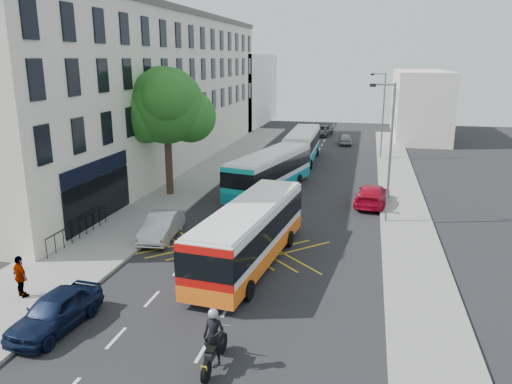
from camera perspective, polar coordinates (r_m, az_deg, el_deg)
The scene contains 20 objects.
ground at distance 20.10m, azimuth -3.24°, elevation -13.03°, with size 120.00×120.00×0.00m, color black.
pavement_left at distance 35.99m, azimuth -9.77°, elevation -0.29°, with size 5.00×70.00×0.15m, color gray.
pavement_right at distance 33.47m, azimuth 16.50°, elevation -1.87°, with size 3.00×70.00×0.15m, color gray.
terrace_main at distance 45.73m, azimuth -12.08°, elevation 11.33°, with size 8.30×45.00×13.50m.
terrace_far at distance 74.62m, azimuth -2.11°, elevation 11.61°, with size 8.00×20.00×10.00m, color silver.
building_right at distance 65.54m, azimuth 18.18°, elevation 9.53°, with size 6.00×18.00×8.00m, color silver.
street_tree at distance 34.87m, azimuth -10.26°, elevation 9.60°, with size 6.30×5.70×8.80m.
lamp_near at distance 29.46m, azimuth 14.96°, elevation 5.08°, with size 1.45×0.15×8.00m.
lamp_far at distance 49.29m, azimuth 14.23°, elevation 8.95°, with size 1.45×0.15×8.00m.
railings at distance 28.11m, azimuth -19.60°, elevation -3.96°, with size 0.08×5.60×1.14m, color black, non-canonical shape.
bus_near at distance 23.36m, azimuth -0.74°, elevation -4.79°, with size 3.50×10.54×2.91m.
bus_mid at distance 36.06m, azimuth 1.60°, elevation 2.36°, with size 4.67×10.68×2.92m.
bus_far at distance 47.47m, azimuth 5.33°, elevation 5.35°, with size 2.67×10.29×2.88m.
motorbike at distance 16.25m, azimuth -4.82°, elevation -16.50°, with size 0.69×2.31×2.05m.
parked_car_blue at distance 19.73m, azimuth -21.94°, elevation -12.50°, with size 1.62×4.03×1.37m, color black.
parked_car_silver at distance 27.44m, azimuth -10.72°, elevation -3.85°, with size 1.47×4.20×1.38m, color #B9BDC1.
red_hatchback at distance 33.93m, azimuth 13.14°, elevation -0.33°, with size 1.94×4.78×1.39m, color #B40722.
distant_car_grey at distance 63.76m, azimuth 7.53°, elevation 6.95°, with size 2.07×4.48×1.25m, color #43464B.
distant_car_silver at distance 57.62m, azimuth 10.17°, elevation 5.98°, with size 1.44×3.58×1.22m, color #969A9D.
pedestrian_far at distance 22.26m, azimuth -25.32°, elevation -8.74°, with size 1.02×0.43×1.75m, color gray.
Camera 1 is at (4.97, -17.03, 9.45)m, focal length 35.00 mm.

